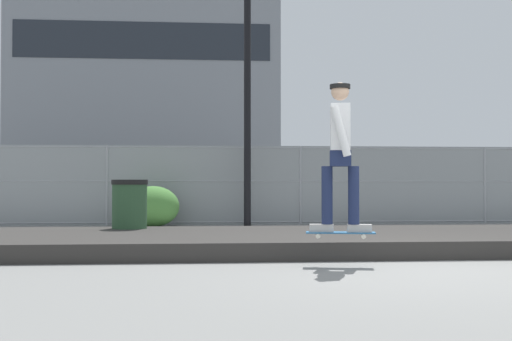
% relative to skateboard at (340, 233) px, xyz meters
% --- Properties ---
extents(ground_plane, '(120.00, 120.00, 0.00)m').
position_rel_skateboard_xyz_m(ground_plane, '(0.67, -0.31, -0.39)').
color(ground_plane, slate).
extents(gravel_berm, '(13.46, 3.13, 0.24)m').
position_rel_skateboard_xyz_m(gravel_berm, '(0.67, 2.04, -0.27)').
color(gravel_berm, '#33302D').
rests_on(gravel_berm, ground_plane).
extents(skateboard, '(0.82, 0.34, 0.07)m').
position_rel_skateboard_xyz_m(skateboard, '(0.00, 0.00, 0.00)').
color(skateboard, '#2D608C').
extents(skater, '(0.73, 0.61, 1.75)m').
position_rel_skateboard_xyz_m(skater, '(-0.00, 0.00, 1.01)').
color(skater, '#B2ADA8').
rests_on(skater, skateboard).
extents(chain_fence, '(18.08, 0.06, 1.85)m').
position_rel_skateboard_xyz_m(chain_fence, '(0.67, 7.60, 0.54)').
color(chain_fence, gray).
rests_on(chain_fence, ground_plane).
extents(street_lamp, '(0.44, 0.44, 6.98)m').
position_rel_skateboard_xyz_m(street_lamp, '(-0.62, 7.03, 3.93)').
color(street_lamp, black).
rests_on(street_lamp, ground_plane).
extents(parked_car_near, '(4.55, 2.25, 1.66)m').
position_rel_skateboard_xyz_m(parked_car_near, '(-4.46, 10.87, 0.44)').
color(parked_car_near, silver).
rests_on(parked_car_near, ground_plane).
extents(parked_car_mid, '(4.49, 2.14, 1.66)m').
position_rel_skateboard_xyz_m(parked_car_mid, '(1.33, 10.94, 0.44)').
color(parked_car_mid, maroon).
rests_on(parked_car_mid, ground_plane).
extents(library_building, '(18.54, 12.90, 16.96)m').
position_rel_skateboard_xyz_m(library_building, '(-5.71, 42.06, 8.09)').
color(library_building, slate).
rests_on(library_building, ground_plane).
extents(shrub_left, '(1.17, 0.96, 0.91)m').
position_rel_skateboard_xyz_m(shrub_left, '(-2.73, 6.94, 0.06)').
color(shrub_left, '#477F38').
rests_on(shrub_left, ground_plane).
extents(trash_bin, '(0.59, 0.59, 1.03)m').
position_rel_skateboard_xyz_m(trash_bin, '(-2.80, 3.15, 0.13)').
color(trash_bin, '#2D5133').
rests_on(trash_bin, ground_plane).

